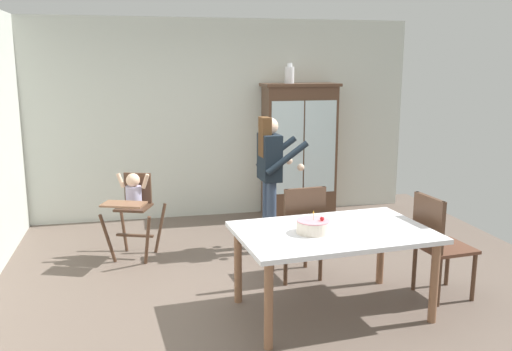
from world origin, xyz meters
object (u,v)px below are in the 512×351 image
dining_chair_far_side (301,226)px  dining_chair_right_end (436,239)px  china_cabinet (299,150)px  ceramic_vase (289,74)px  adult_person (270,167)px  high_chair_with_toddler (133,200)px  dining_table (333,239)px  birthday_cake (313,226)px

dining_chair_far_side → dining_chair_right_end: bearing=143.5°
china_cabinet → dining_chair_far_side: size_ratio=1.92×
ceramic_vase → adult_person: ceramic_vase is taller
high_chair_with_toddler → dining_table: 2.39m
high_chair_with_toddler → dining_chair_far_side: (1.59, -1.01, -0.10)m
adult_person → birthday_cake: adult_person is taller
high_chair_with_toddler → dining_chair_far_side: dining_chair_far_side is taller
high_chair_with_toddler → birthday_cake: size_ratio=3.39×
birthday_cake → dining_chair_right_end: (1.21, 0.11, -0.24)m
adult_person → dining_table: adult_person is taller
high_chair_with_toddler → dining_chair_right_end: 3.14m
dining_chair_right_end → adult_person: bearing=30.6°
ceramic_vase → adult_person: 1.77m
china_cabinet → birthday_cake: (-0.82, -3.04, -0.13)m
ceramic_vase → high_chair_with_toddler: ceramic_vase is taller
ceramic_vase → birthday_cake: ceramic_vase is taller
dining_chair_far_side → china_cabinet: bearing=-112.2°
birthday_cake → dining_chair_far_side: dining_chair_far_side is taller
high_chair_with_toddler → birthday_cake: (1.45, -1.77, 0.14)m
birthday_cake → dining_chair_right_end: bearing=5.3°
birthday_cake → high_chair_with_toddler: bearing=129.4°
dining_table → dining_chair_far_side: bearing=94.5°
dining_table → birthday_cake: (-0.19, -0.03, 0.14)m
dining_chair_far_side → ceramic_vase: bearing=-108.6°
ceramic_vase → dining_table: 3.31m
high_chair_with_toddler → birthday_cake: 2.30m
china_cabinet → dining_chair_right_end: (0.40, -2.93, -0.37)m
ceramic_vase → high_chair_with_toddler: bearing=-149.0°
high_chair_with_toddler → china_cabinet: bearing=49.9°
dining_table → dining_chair_far_side: 0.74m
dining_chair_far_side → dining_chair_right_end: (1.08, -0.65, 0.00)m
birthday_cake → dining_chair_far_side: bearing=80.1°
adult_person → dining_chair_right_end: bearing=-146.5°
birthday_cake → dining_chair_right_end: dining_chair_right_end is taller
china_cabinet → ceramic_vase: (-0.15, 0.00, 1.03)m
adult_person → high_chair_with_toddler: bearing=85.1°
china_cabinet → dining_table: bearing=-101.8°
ceramic_vase → dining_chair_right_end: ceramic_vase is taller
adult_person → birthday_cake: (-0.06, -1.70, -0.17)m
ceramic_vase → dining_chair_right_end: size_ratio=0.28×
adult_person → birthday_cake: 1.71m
china_cabinet → dining_chair_far_side: (-0.68, -2.27, -0.37)m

